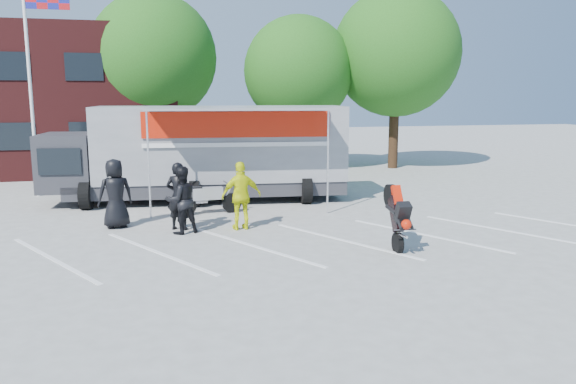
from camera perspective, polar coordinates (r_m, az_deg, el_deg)
name	(u,v)px	position (r m, az deg, el deg)	size (l,w,h in m)	color
ground	(254,258)	(13.36, -3.50, -6.70)	(100.00, 100.00, 0.00)	#A9A9A4
parking_bay_lines	(247,247)	(14.31, -4.21, -5.56)	(18.00, 5.00, 0.01)	white
flagpole	(36,60)	(23.00, -24.25, 12.14)	(1.61, 0.12, 8.00)	white
tree_left	(153,58)	(28.67, -13.52, 13.14)	(6.12, 6.12, 8.64)	#382314
tree_mid	(298,71)	(28.56, 1.05, 12.17)	(5.44, 5.44, 7.68)	#382314
tree_right	(396,53)	(29.81, 10.93, 13.70)	(6.46, 6.46, 9.12)	#382314
transporter_truck	(209,201)	(20.59, -8.02, -0.87)	(10.67, 5.14, 3.40)	#94969C
parked_motorcycle	(209,214)	(18.29, -7.98, -2.23)	(0.72, 2.15, 1.13)	silver
stunt_bike_rider	(390,246)	(14.57, 10.28, -5.43)	(0.71, 1.51, 1.77)	black
spectator_leather_a	(115,193)	(16.84, -17.14, -0.15)	(0.98, 0.64, 2.01)	black
spectator_leather_b	(178,196)	(16.18, -11.07, -0.41)	(0.71, 0.46, 1.94)	black
spectator_leather_c	(181,200)	(15.72, -10.79, -0.82)	(0.91, 0.71, 1.87)	black
spectator_hivis	(241,196)	(15.95, -4.76, -0.39)	(1.14, 0.48, 1.95)	#E1EB0C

